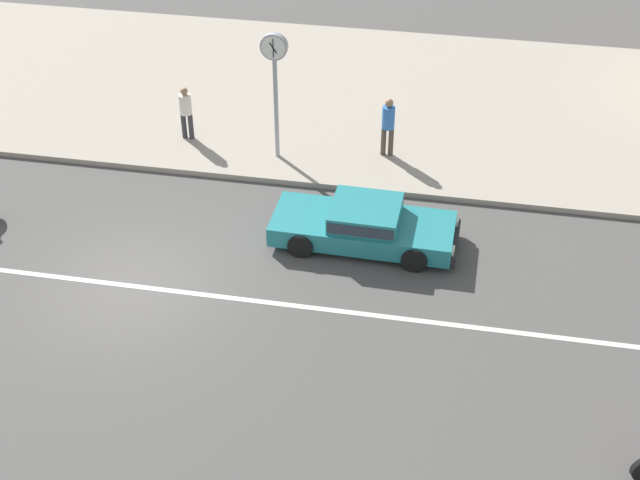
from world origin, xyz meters
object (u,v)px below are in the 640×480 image
at_px(pedestrian_mid_kerb, 186,109).
at_px(street_clock, 275,65).
at_px(pedestrian_near_clock, 388,123).
at_px(sedan_teal_0, 365,224).

bearing_deg(pedestrian_mid_kerb, street_clock, -10.33).
distance_m(street_clock, pedestrian_mid_kerb, 3.23).
bearing_deg(pedestrian_near_clock, street_clock, -168.52).
relative_size(sedan_teal_0, pedestrian_near_clock, 2.63).
height_order(street_clock, pedestrian_near_clock, street_clock).
height_order(street_clock, pedestrian_mid_kerb, street_clock).
bearing_deg(pedestrian_mid_kerb, pedestrian_near_clock, 1.07).
bearing_deg(street_clock, pedestrian_near_clock, 11.48).
xyz_separation_m(street_clock, pedestrian_mid_kerb, (-2.66, 0.48, -1.77)).
relative_size(sedan_teal_0, street_clock, 1.25).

